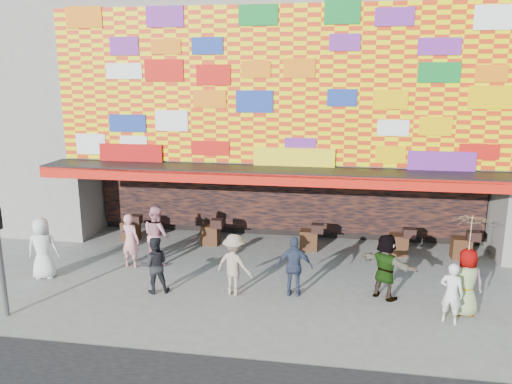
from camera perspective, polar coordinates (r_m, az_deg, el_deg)
ground at (r=13.38m, az=0.36°, el=-13.00°), size 90.00×90.00×0.00m
shop_building at (r=20.12m, az=4.14°, el=11.31°), size 15.20×9.40×10.00m
ped_a at (r=16.10m, az=-23.19°, el=-5.94°), size 1.00×0.77×1.84m
ped_b at (r=16.15m, az=-14.20°, el=-5.39°), size 0.69×0.51×1.73m
ped_c at (r=14.19m, az=-11.50°, el=-8.17°), size 0.94×0.84×1.60m
ped_d at (r=13.78m, az=-2.49°, el=-8.29°), size 1.27×1.00×1.72m
ped_e at (r=13.72m, az=4.43°, el=-8.49°), size 0.99×0.42×1.68m
ped_f at (r=13.97m, az=14.60°, el=-8.23°), size 1.67×1.42×1.81m
ped_g at (r=13.69m, az=22.90°, el=-9.49°), size 0.90×0.63×1.74m
ped_h at (r=13.19m, az=21.43°, el=-10.72°), size 0.66×0.56×1.53m
ped_i at (r=16.22m, az=-11.28°, el=-4.84°), size 1.16×1.15×1.90m
parasol at (r=13.27m, az=23.40°, el=-4.38°), size 1.30×1.31×1.85m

